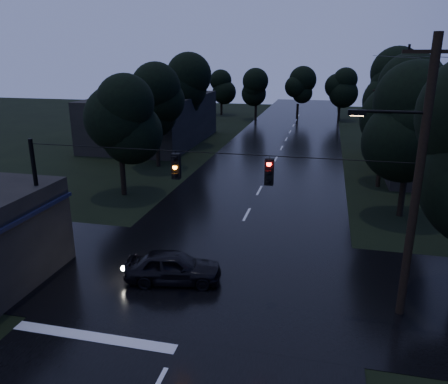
% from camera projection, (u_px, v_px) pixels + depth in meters
% --- Properties ---
extents(main_road, '(12.00, 120.00, 0.02)m').
position_uv_depth(main_road, '(269.00, 173.00, 35.72)').
color(main_road, black).
rests_on(main_road, ground).
extents(cross_street, '(60.00, 9.00, 0.02)m').
position_uv_depth(cross_street, '(214.00, 278.00, 19.02)').
color(cross_street, black).
rests_on(cross_street, ground).
extents(building_far_right, '(10.00, 14.00, 4.40)m').
position_uv_depth(building_far_right, '(446.00, 145.00, 35.71)').
color(building_far_right, black).
rests_on(building_far_right, ground).
extents(building_far_left, '(10.00, 16.00, 5.00)m').
position_uv_depth(building_far_left, '(153.00, 119.00, 47.28)').
color(building_far_left, black).
rests_on(building_far_left, ground).
extents(utility_pole_main, '(3.50, 0.30, 10.00)m').
position_uv_depth(utility_pole_main, '(415.00, 179.00, 14.89)').
color(utility_pole_main, black).
rests_on(utility_pole_main, ground).
extents(utility_pole_far, '(2.00, 0.30, 7.50)m').
position_uv_depth(utility_pole_far, '(383.00, 134.00, 30.88)').
color(utility_pole_far, black).
rests_on(utility_pole_far, ground).
extents(anchor_pole_left, '(0.18, 0.18, 6.00)m').
position_uv_depth(anchor_pole_left, '(39.00, 207.00, 18.82)').
color(anchor_pole_left, black).
rests_on(anchor_pole_left, ground).
extents(span_signals, '(15.00, 0.37, 1.12)m').
position_uv_depth(span_signals, '(220.00, 168.00, 16.37)').
color(span_signals, black).
rests_on(span_signals, ground).
extents(tree_left_a, '(3.92, 3.92, 8.26)m').
position_uv_depth(tree_left_a, '(119.00, 119.00, 28.67)').
color(tree_left_a, black).
rests_on(tree_left_a, ground).
extents(tree_left_b, '(4.20, 4.20, 8.85)m').
position_uv_depth(tree_left_b, '(155.00, 100.00, 36.10)').
color(tree_left_b, black).
rests_on(tree_left_b, ground).
extents(tree_left_c, '(4.48, 4.48, 9.44)m').
position_uv_depth(tree_left_c, '(186.00, 87.00, 45.40)').
color(tree_left_c, black).
rests_on(tree_left_c, ground).
extents(tree_right_a, '(4.20, 4.20, 8.85)m').
position_uv_depth(tree_right_a, '(411.00, 122.00, 24.63)').
color(tree_right_a, black).
rests_on(tree_right_a, ground).
extents(tree_right_b, '(4.48, 4.48, 9.44)m').
position_uv_depth(tree_right_b, '(402.00, 101.00, 31.81)').
color(tree_right_b, black).
rests_on(tree_right_b, ground).
extents(tree_right_c, '(4.76, 4.76, 10.03)m').
position_uv_depth(tree_right_c, '(393.00, 87.00, 40.84)').
color(tree_right_c, black).
rests_on(tree_right_c, ground).
extents(car, '(4.30, 2.33, 1.39)m').
position_uv_depth(car, '(173.00, 267.00, 18.53)').
color(car, black).
rests_on(car, ground).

